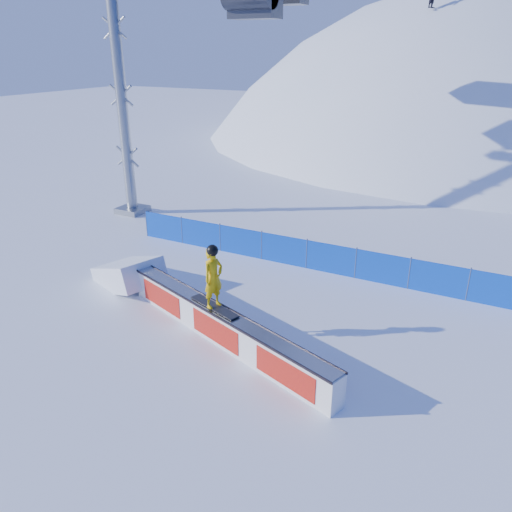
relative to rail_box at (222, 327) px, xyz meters
The scene contains 6 objects.
ground 3.63m from the rail_box, 28.03° to the left, with size 160.00×160.00×0.00m, color white.
snow_hill 47.56m from the rail_box, 85.84° to the left, with size 64.00×64.00×64.00m.
safety_fence 6.96m from the rail_box, 62.84° to the left, with size 22.05×0.05×1.30m.
rail_box is the anchor object (origin of this frame).
snow_ramp 5.46m from the rail_box, 160.56° to the left, with size 2.58×1.72×0.97m, color white, non-canonical shape.
snowboarder 1.55m from the rail_box, 160.56° to the left, with size 1.91×0.96×1.99m.
Camera 1 is at (3.62, -12.61, 8.19)m, focal length 35.00 mm.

